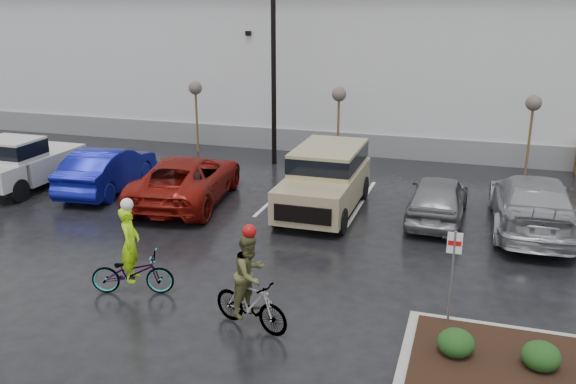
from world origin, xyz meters
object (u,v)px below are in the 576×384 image
(sapling_east, at_px, (533,108))
(cyclist_hivis, at_px, (132,264))
(fire_lane_sign, at_px, (453,268))
(car_blue, at_px, (108,169))
(suv_tan, at_px, (324,181))
(car_grey, at_px, (438,198))
(lamppost, at_px, (273,24))
(car_red, at_px, (187,179))
(pickup_white, at_px, (30,160))
(sapling_west, at_px, (196,92))
(car_far_silver, at_px, (533,203))
(sapling_mid, at_px, (339,98))
(cyclist_olive, at_px, (250,291))

(sapling_east, bearing_deg, cyclist_hivis, -125.20)
(fire_lane_sign, height_order, car_blue, fire_lane_sign)
(suv_tan, xyz_separation_m, car_grey, (3.58, 0.32, -0.30))
(lamppost, xyz_separation_m, car_red, (-1.22, -5.68, -4.89))
(pickup_white, bearing_deg, car_red, -0.44)
(fire_lane_sign, xyz_separation_m, pickup_white, (-15.40, 6.17, -0.43))
(sapling_west, relative_size, car_blue, 0.66)
(sapling_west, height_order, car_far_silver, sapling_west)
(lamppost, relative_size, sapling_mid, 2.88)
(sapling_west, distance_m, car_red, 7.49)
(car_blue, bearing_deg, cyclist_hivis, 121.27)
(sapling_east, relative_size, car_red, 0.56)
(car_red, relative_size, suv_tan, 1.13)
(car_blue, bearing_deg, car_far_silver, 175.75)
(pickup_white, bearing_deg, suv_tan, 1.62)
(sapling_west, relative_size, sapling_mid, 1.00)
(suv_tan, bearing_deg, cyclist_olive, -87.35)
(car_far_silver, xyz_separation_m, cyclist_olive, (-5.97, -7.91, 0.01))
(sapling_mid, height_order, car_red, sapling_mid)
(sapling_mid, bearing_deg, cyclist_olive, -84.49)
(sapling_west, height_order, car_blue, sapling_west)
(sapling_mid, xyz_separation_m, fire_lane_sign, (5.30, -12.80, -1.32))
(sapling_east, bearing_deg, fire_lane_sign, -99.75)
(lamppost, bearing_deg, car_far_silver, -27.21)
(car_blue, bearing_deg, car_red, 168.74)
(lamppost, distance_m, car_red, 7.59)
(fire_lane_sign, bearing_deg, car_grey, 96.13)
(fire_lane_sign, height_order, pickup_white, fire_lane_sign)
(suv_tan, relative_size, cyclist_olive, 2.20)
(sapling_east, bearing_deg, car_red, -149.22)
(sapling_mid, bearing_deg, car_blue, -137.93)
(cyclist_olive, bearing_deg, sapling_west, 46.81)
(car_grey, bearing_deg, sapling_west, -27.09)
(sapling_east, distance_m, car_grey, 6.97)
(lamppost, bearing_deg, sapling_mid, 21.80)
(lamppost, bearing_deg, cyclist_olive, -73.46)
(pickup_white, relative_size, suv_tan, 1.02)
(car_blue, distance_m, suv_tan, 8.02)
(car_blue, relative_size, car_red, 0.84)
(fire_lane_sign, relative_size, car_far_silver, 0.38)
(sapling_east, bearing_deg, pickup_white, -159.35)
(lamppost, distance_m, sapling_east, 10.48)
(suv_tan, bearing_deg, fire_lane_sign, -56.40)
(car_red, height_order, suv_tan, suv_tan)
(car_far_silver, bearing_deg, car_red, 2.17)
(car_blue, bearing_deg, suv_tan, 174.74)
(lamppost, xyz_separation_m, pickup_white, (-7.60, -5.63, -4.71))
(car_red, relative_size, cyclist_hivis, 2.46)
(sapling_west, relative_size, car_red, 0.56)
(sapling_west, bearing_deg, sapling_east, 0.00)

